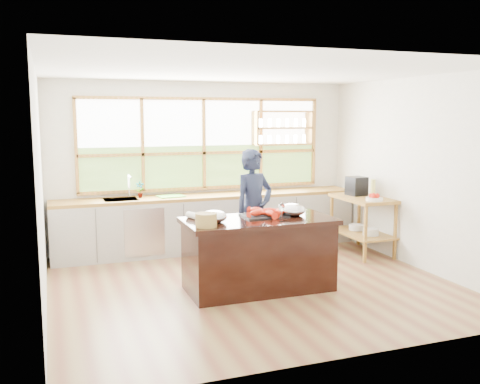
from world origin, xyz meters
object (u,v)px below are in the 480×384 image
espresso_machine (357,186)px  wicker_basket (206,220)px  island (259,254)px  cook (254,210)px

espresso_machine → wicker_basket: bearing=-157.6°
island → cook: cook is taller
wicker_basket → island: bearing=18.4°
wicker_basket → cook: bearing=47.3°
island → wicker_basket: wicker_basket is taller
island → cook: 0.97m
island → wicker_basket: 0.95m
island → espresso_machine: bearing=30.5°
cook → espresso_machine: 1.99m
cook → wicker_basket: bearing=-150.1°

